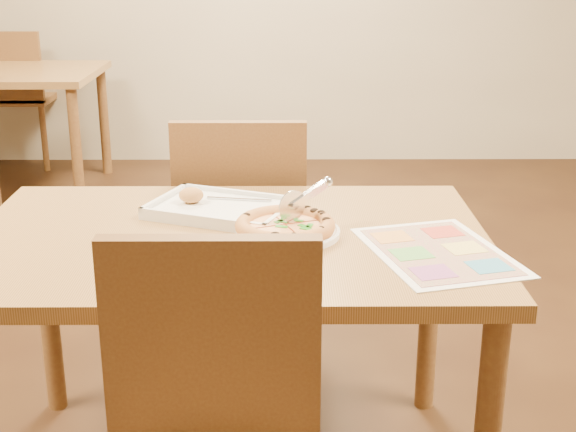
{
  "coord_description": "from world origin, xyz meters",
  "views": [
    {
      "loc": [
        0.14,
        -1.89,
        1.41
      ],
      "look_at": [
        0.15,
        -0.0,
        0.77
      ],
      "focal_mm": 50.0,
      "sensor_mm": 36.0,
      "label": 1
    }
  ],
  "objects_px": {
    "chair_far": "(241,216)",
    "plate": "(288,232)",
    "bg_chair_far": "(15,83)",
    "appetizer_tray": "(219,209)",
    "menu": "(438,252)",
    "chair_near": "(210,423)",
    "dining_table": "(229,266)",
    "pizza": "(285,226)",
    "pizza_cutter": "(304,198)"
  },
  "relations": [
    {
      "from": "plate",
      "to": "menu",
      "type": "bearing_deg",
      "value": -19.37
    },
    {
      "from": "plate",
      "to": "bg_chair_far",
      "type": "bearing_deg",
      "value": 117.88
    },
    {
      "from": "chair_far",
      "to": "plate",
      "type": "distance_m",
      "value": 0.64
    },
    {
      "from": "appetizer_tray",
      "to": "chair_far",
      "type": "bearing_deg",
      "value": 85.31
    },
    {
      "from": "chair_near",
      "to": "bg_chair_far",
      "type": "relative_size",
      "value": 1.0
    },
    {
      "from": "pizza_cutter",
      "to": "menu",
      "type": "relative_size",
      "value": 0.32
    },
    {
      "from": "chair_near",
      "to": "plate",
      "type": "relative_size",
      "value": 1.8
    },
    {
      "from": "chair_near",
      "to": "chair_far",
      "type": "bearing_deg",
      "value": 90.0
    },
    {
      "from": "bg_chair_far",
      "to": "plate",
      "type": "height_order",
      "value": "bg_chair_far"
    },
    {
      "from": "dining_table",
      "to": "plate",
      "type": "height_order",
      "value": "plate"
    },
    {
      "from": "plate",
      "to": "appetizer_tray",
      "type": "relative_size",
      "value": 0.6
    },
    {
      "from": "dining_table",
      "to": "chair_near",
      "type": "distance_m",
      "value": 0.61
    },
    {
      "from": "pizza_cutter",
      "to": "pizza",
      "type": "bearing_deg",
      "value": -175.83
    },
    {
      "from": "bg_chair_far",
      "to": "dining_table",
      "type": "bearing_deg",
      "value": 115.85
    },
    {
      "from": "plate",
      "to": "pizza",
      "type": "xyz_separation_m",
      "value": [
        -0.01,
        -0.01,
        0.02
      ]
    },
    {
      "from": "pizza_cutter",
      "to": "menu",
      "type": "xyz_separation_m",
      "value": [
        0.31,
        -0.16,
        -0.08
      ]
    },
    {
      "from": "chair_near",
      "to": "menu",
      "type": "xyz_separation_m",
      "value": [
        0.5,
        0.47,
        0.16
      ]
    },
    {
      "from": "plate",
      "to": "pizza",
      "type": "distance_m",
      "value": 0.02
    },
    {
      "from": "plate",
      "to": "dining_table",
      "type": "bearing_deg",
      "value": 178.29
    },
    {
      "from": "bg_chair_far",
      "to": "pizza_cutter",
      "type": "distance_m",
      "value": 3.74
    },
    {
      "from": "pizza",
      "to": "appetizer_tray",
      "type": "distance_m",
      "value": 0.25
    },
    {
      "from": "pizza_cutter",
      "to": "menu",
      "type": "distance_m",
      "value": 0.36
    },
    {
      "from": "dining_table",
      "to": "menu",
      "type": "distance_m",
      "value": 0.53
    },
    {
      "from": "pizza_cutter",
      "to": "chair_near",
      "type": "bearing_deg",
      "value": -144.73
    },
    {
      "from": "bg_chair_far",
      "to": "appetizer_tray",
      "type": "bearing_deg",
      "value": 116.51
    },
    {
      "from": "dining_table",
      "to": "menu",
      "type": "bearing_deg",
      "value": -14.36
    },
    {
      "from": "chair_near",
      "to": "pizza",
      "type": "xyz_separation_m",
      "value": [
        0.14,
        0.59,
        0.18
      ]
    },
    {
      "from": "chair_near",
      "to": "menu",
      "type": "bearing_deg",
      "value": 43.21
    },
    {
      "from": "chair_far",
      "to": "pizza_cutter",
      "type": "height_order",
      "value": "chair_far"
    },
    {
      "from": "bg_chair_far",
      "to": "plate",
      "type": "relative_size",
      "value": 1.8
    },
    {
      "from": "bg_chair_far",
      "to": "chair_near",
      "type": "bearing_deg",
      "value": 112.29
    },
    {
      "from": "plate",
      "to": "chair_near",
      "type": "bearing_deg",
      "value": -104.04
    },
    {
      "from": "chair_far",
      "to": "plate",
      "type": "bearing_deg",
      "value": 103.84
    },
    {
      "from": "chair_far",
      "to": "dining_table",
      "type": "bearing_deg",
      "value": 90.0
    },
    {
      "from": "appetizer_tray",
      "to": "pizza_cutter",
      "type": "bearing_deg",
      "value": -30.92
    },
    {
      "from": "pizza_cutter",
      "to": "appetizer_tray",
      "type": "xyz_separation_m",
      "value": [
        -0.23,
        0.14,
        -0.07
      ]
    },
    {
      "from": "bg_chair_far",
      "to": "pizza",
      "type": "bearing_deg",
      "value": 117.73
    },
    {
      "from": "chair_far",
      "to": "pizza",
      "type": "height_order",
      "value": "chair_far"
    },
    {
      "from": "appetizer_tray",
      "to": "menu",
      "type": "distance_m",
      "value": 0.61
    },
    {
      "from": "chair_near",
      "to": "pizza",
      "type": "distance_m",
      "value": 0.63
    },
    {
      "from": "chair_near",
      "to": "bg_chair_far",
      "type": "height_order",
      "value": "same"
    },
    {
      "from": "bg_chair_far",
      "to": "pizza",
      "type": "distance_m",
      "value": 3.75
    },
    {
      "from": "plate",
      "to": "pizza_cutter",
      "type": "bearing_deg",
      "value": 41.4
    },
    {
      "from": "chair_near",
      "to": "chair_far",
      "type": "xyz_separation_m",
      "value": [
        -0.0,
        1.2,
        0.0
      ]
    },
    {
      "from": "dining_table",
      "to": "bg_chair_far",
      "type": "bearing_deg",
      "value": 115.85
    },
    {
      "from": "dining_table",
      "to": "plate",
      "type": "relative_size",
      "value": 4.99
    },
    {
      "from": "dining_table",
      "to": "bg_chair_far",
      "type": "relative_size",
      "value": 2.77
    },
    {
      "from": "menu",
      "to": "plate",
      "type": "bearing_deg",
      "value": 160.63
    },
    {
      "from": "bg_chair_far",
      "to": "appetizer_tray",
      "type": "distance_m",
      "value": 3.51
    },
    {
      "from": "menu",
      "to": "dining_table",
      "type": "bearing_deg",
      "value": 165.64
    }
  ]
}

